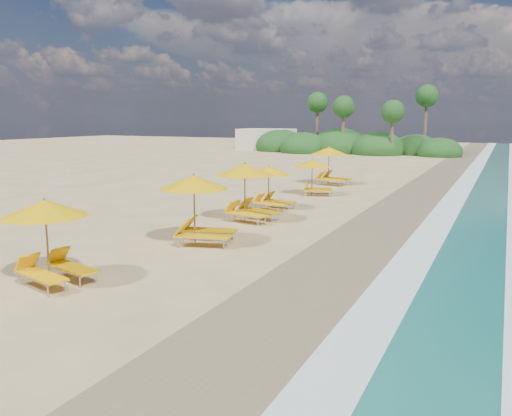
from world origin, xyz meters
The scene contains 11 objects.
ground centered at (0.00, 0.00, 0.00)m, with size 160.00×160.00×0.00m, color tan.
wet_sand centered at (4.00, 0.00, 0.01)m, with size 4.00×160.00×0.01m, color #897352.
surf_foam centered at (6.70, 0.00, 0.03)m, with size 4.00×160.00×0.01m.
station_2 centered at (-2.82, -6.63, 1.29)m, with size 2.82×2.71×2.30m.
station_3 centered at (-1.60, -1.20, 1.39)m, with size 3.10×3.01×2.48m.
station_4 centered at (-1.88, 3.10, 1.41)m, with size 3.00×2.86×2.51m.
station_5 centered at (-2.20, 6.14, 1.19)m, with size 2.59×2.48×2.13m.
station_6 centered at (-1.83, 11.28, 1.16)m, with size 2.63×2.56×2.07m.
station_7 centered at (-2.42, 16.10, 1.41)m, with size 3.03×2.90×2.52m.
treeline centered at (-9.94, 45.51, 1.00)m, with size 25.80×8.80×9.74m.
beach_building centered at (-22.00, 48.00, 1.40)m, with size 7.00×5.00×2.80m, color beige.
Camera 1 is at (7.88, -16.04, 4.39)m, focal length 35.85 mm.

